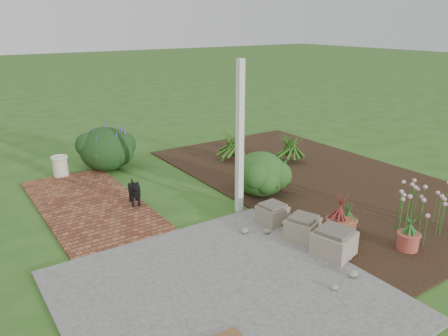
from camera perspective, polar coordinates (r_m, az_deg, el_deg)
ground at (r=7.14m, az=0.47°, el=-6.48°), size 80.00×80.00×0.00m
concrete_patio at (r=5.26m, az=0.01°, el=-16.31°), size 3.50×3.50×0.04m
brick_path at (r=7.93m, az=-17.13°, el=-4.52°), size 1.60×3.50×0.04m
garden_bed at (r=9.00m, az=11.87°, el=-1.32°), size 4.00×7.00×0.03m
veranda_post at (r=6.95m, az=2.07°, el=3.79°), size 0.10×0.10×2.50m
stone_trough_near at (r=6.12m, az=14.15°, el=-9.54°), size 0.59×0.59×0.32m
stone_trough_mid at (r=6.48m, az=10.27°, el=-7.76°), size 0.55×0.55×0.28m
stone_trough_far at (r=6.88m, az=6.33°, el=-6.03°), size 0.43×0.43×0.26m
black_dog at (r=7.57m, az=-11.62°, el=-2.86°), size 0.23×0.51×0.44m
cream_ceramic_urn at (r=9.44m, az=-20.60°, el=0.22°), size 0.39×0.39×0.40m
evergreen_shrub at (r=7.90m, az=4.81°, el=-0.61°), size 1.18×1.18×0.81m
agapanthus_clump_back at (r=9.77m, az=8.66°, el=3.06°), size 0.95×0.95×0.81m
agapanthus_clump_front at (r=9.77m, az=1.15°, el=3.35°), size 1.24×1.24×0.83m
pink_flower_patch at (r=7.09m, az=24.99°, el=-5.07°), size 1.17×1.17×0.72m
terracotta_pot_bronze at (r=6.62m, az=14.73°, el=-7.59°), size 0.36×0.36×0.29m
terracotta_pot_small_left at (r=6.78m, az=15.75°, el=-7.32°), size 0.33×0.33×0.23m
terracotta_pot_small_right at (r=6.61m, az=22.90°, el=-8.80°), size 0.37×0.37×0.24m
purple_flowering_bush at (r=9.63m, az=-15.23°, el=2.57°), size 1.46×1.46×0.94m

